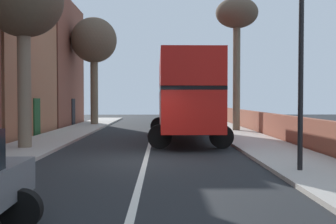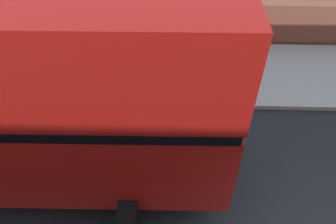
{
  "view_description": "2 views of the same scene",
  "coord_description": "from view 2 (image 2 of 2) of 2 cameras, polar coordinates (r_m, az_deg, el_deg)",
  "views": [
    {
      "loc": [
        0.54,
        -13.64,
        2.04
      ],
      "look_at": [
        0.81,
        4.11,
        1.5
      ],
      "focal_mm": 44.19,
      "sensor_mm": 36.0,
      "label": 1
    },
    {
      "loc": [
        -2.28,
        2.67,
        5.81
      ],
      "look_at": [
        1.85,
        2.78,
        1.62
      ],
      "focal_mm": 36.58,
      "sensor_mm": 36.0,
      "label": 2
    }
  ],
  "objects": [
    {
      "name": "boundary_wall_right",
      "position": [
        10.49,
        16.62,
        13.94
      ],
      "size": [
        0.36,
        54.0,
        1.29
      ],
      "primitive_type": "cube",
      "color": "brown",
      "rests_on": "ground"
    },
    {
      "name": "sidewalk_right",
      "position": [
        9.58,
        17.53,
        6.09
      ],
      "size": [
        2.6,
        60.0,
        0.12
      ],
      "primitive_type": "cube",
      "color": "#B2ADA3",
      "rests_on": "ground"
    }
  ]
}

